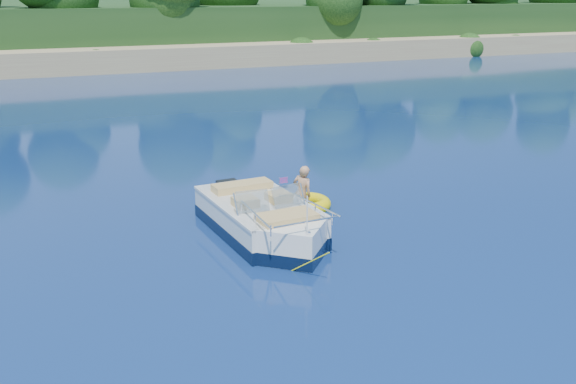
# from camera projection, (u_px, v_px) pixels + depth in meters

# --- Properties ---
(ground) EXTENTS (160.00, 160.00, 0.00)m
(ground) POSITION_uv_depth(u_px,v_px,m) (297.00, 319.00, 10.46)
(ground) COLOR #0A1947
(ground) RESTS_ON ground
(shoreline) EXTENTS (170.00, 59.00, 6.00)m
(shoreline) POSITION_uv_depth(u_px,v_px,m) (44.00, 33.00, 66.00)
(shoreline) COLOR #977A58
(shoreline) RESTS_ON ground
(motorboat) EXTENTS (2.00, 5.04, 1.68)m
(motorboat) POSITION_uv_depth(u_px,v_px,m) (265.00, 223.00, 13.87)
(motorboat) COLOR white
(motorboat) RESTS_ON ground
(tow_tube) EXTENTS (1.57, 1.57, 0.32)m
(tow_tube) POSITION_uv_depth(u_px,v_px,m) (307.00, 204.00, 15.86)
(tow_tube) COLOR yellow
(tow_tube) RESTS_ON ground
(boy) EXTENTS (0.73, 0.84, 1.52)m
(boy) POSITION_uv_depth(u_px,v_px,m) (301.00, 207.00, 15.90)
(boy) COLOR tan
(boy) RESTS_ON ground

